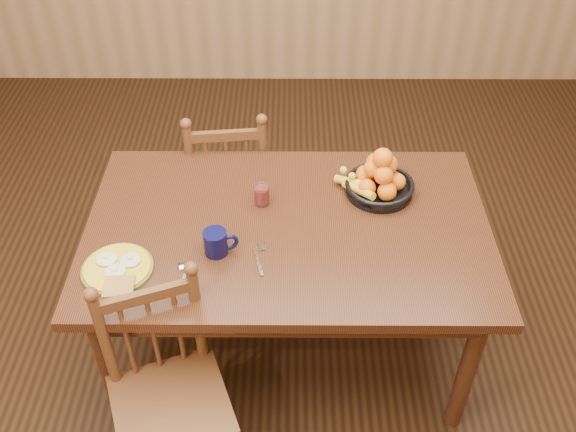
{
  "coord_description": "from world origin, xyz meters",
  "views": [
    {
      "loc": [
        0.01,
        -1.88,
        2.46
      ],
      "look_at": [
        0.0,
        0.0,
        0.8
      ],
      "focal_mm": 40.0,
      "sensor_mm": 36.0,
      "label": 1
    }
  ],
  "objects_px": {
    "dining_table": "(288,241)",
    "chair_far": "(229,184)",
    "fruit_bowl": "(379,179)",
    "chair_near": "(168,394)",
    "breakfast_plate": "(117,269)",
    "coffee_mug": "(217,242)"
  },
  "relations": [
    {
      "from": "chair_far",
      "to": "fruit_bowl",
      "type": "xyz_separation_m",
      "value": [
        0.67,
        -0.44,
        0.38
      ]
    },
    {
      "from": "fruit_bowl",
      "to": "coffee_mug",
      "type": "bearing_deg",
      "value": -150.44
    },
    {
      "from": "chair_far",
      "to": "breakfast_plate",
      "type": "relative_size",
      "value": 3.1
    },
    {
      "from": "dining_table",
      "to": "chair_far",
      "type": "bearing_deg",
      "value": 114.75
    },
    {
      "from": "coffee_mug",
      "to": "fruit_bowl",
      "type": "height_order",
      "value": "fruit_bowl"
    },
    {
      "from": "dining_table",
      "to": "breakfast_plate",
      "type": "relative_size",
      "value": 5.51
    },
    {
      "from": "coffee_mug",
      "to": "dining_table",
      "type": "bearing_deg",
      "value": 29.63
    },
    {
      "from": "dining_table",
      "to": "fruit_bowl",
      "type": "distance_m",
      "value": 0.46
    },
    {
      "from": "breakfast_plate",
      "to": "fruit_bowl",
      "type": "height_order",
      "value": "fruit_bowl"
    },
    {
      "from": "dining_table",
      "to": "chair_near",
      "type": "bearing_deg",
      "value": -127.47
    },
    {
      "from": "chair_far",
      "to": "chair_near",
      "type": "distance_m",
      "value": 1.22
    },
    {
      "from": "coffee_mug",
      "to": "fruit_bowl",
      "type": "xyz_separation_m",
      "value": [
        0.64,
        0.36,
        0.02
      ]
    },
    {
      "from": "fruit_bowl",
      "to": "chair_near",
      "type": "bearing_deg",
      "value": -136.11
    },
    {
      "from": "chair_far",
      "to": "chair_near",
      "type": "height_order",
      "value": "chair_far"
    },
    {
      "from": "chair_far",
      "to": "coffee_mug",
      "type": "height_order",
      "value": "chair_far"
    },
    {
      "from": "dining_table",
      "to": "coffee_mug",
      "type": "relative_size",
      "value": 11.99
    },
    {
      "from": "chair_near",
      "to": "fruit_bowl",
      "type": "xyz_separation_m",
      "value": [
        0.81,
        0.78,
        0.38
      ]
    },
    {
      "from": "chair_near",
      "to": "breakfast_plate",
      "type": "bearing_deg",
      "value": 100.68
    },
    {
      "from": "fruit_bowl",
      "to": "dining_table",
      "type": "bearing_deg",
      "value": -150.49
    },
    {
      "from": "dining_table",
      "to": "breakfast_plate",
      "type": "bearing_deg",
      "value": -157.96
    },
    {
      "from": "chair_far",
      "to": "coffee_mug",
      "type": "xyz_separation_m",
      "value": [
        0.03,
        -0.8,
        0.36
      ]
    },
    {
      "from": "dining_table",
      "to": "coffee_mug",
      "type": "height_order",
      "value": "coffee_mug"
    }
  ]
}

